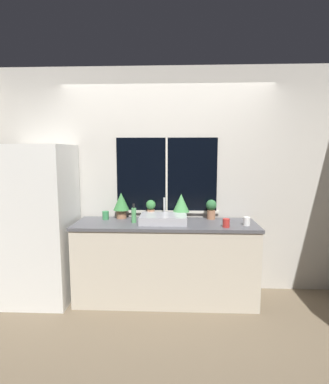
% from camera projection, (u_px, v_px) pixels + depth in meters
% --- Properties ---
extents(ground_plane, '(14.00, 14.00, 0.00)m').
position_uv_depth(ground_plane, '(164.00, 312.00, 3.21)').
color(ground_plane, brown).
extents(wall_back, '(8.00, 0.09, 2.70)m').
position_uv_depth(wall_back, '(167.00, 181.00, 3.67)').
color(wall_back, '#BCB7AD').
rests_on(wall_back, ground_plane).
extents(wall_left, '(0.06, 7.00, 2.70)m').
position_uv_depth(wall_left, '(33.00, 175.00, 4.61)').
color(wall_left, '#BCB7AD').
rests_on(wall_left, ground_plane).
extents(wall_right, '(0.06, 7.00, 2.70)m').
position_uv_depth(wall_right, '(309.00, 176.00, 4.43)').
color(wall_right, '#BCB7AD').
rests_on(wall_right, ground_plane).
extents(counter, '(2.05, 0.60, 0.91)m').
position_uv_depth(counter, '(166.00, 261.00, 3.43)').
color(counter, beige).
rests_on(counter, ground_plane).
extents(refrigerator, '(0.73, 0.70, 1.78)m').
position_uv_depth(refrigerator, '(39.00, 224.00, 3.41)').
color(refrigerator, silver).
rests_on(refrigerator, ground_plane).
extents(sink, '(0.52, 0.43, 0.25)m').
position_uv_depth(sink, '(163.00, 219.00, 3.38)').
color(sink, '#ADADB2').
rests_on(sink, counter).
extents(potted_plant_far_left, '(0.19, 0.19, 0.31)m').
position_uv_depth(potted_plant_far_left, '(121.00, 203.00, 3.59)').
color(potted_plant_far_left, '#9E6B4C').
rests_on(potted_plant_far_left, counter).
extents(potted_plant_center_left, '(0.11, 0.11, 0.22)m').
position_uv_depth(potted_plant_center_left, '(151.00, 208.00, 3.58)').
color(potted_plant_center_left, '#9E6B4C').
rests_on(potted_plant_center_left, counter).
extents(potted_plant_center_right, '(0.20, 0.20, 0.30)m').
position_uv_depth(potted_plant_center_right, '(181.00, 204.00, 3.56)').
color(potted_plant_center_right, '#9E6B4C').
rests_on(potted_plant_center_right, counter).
extents(potted_plant_far_right, '(0.12, 0.12, 0.23)m').
position_uv_depth(potted_plant_far_right, '(211.00, 208.00, 3.55)').
color(potted_plant_far_right, '#9E6B4C').
rests_on(potted_plant_far_right, counter).
extents(soap_bottle, '(0.05, 0.05, 0.21)m').
position_uv_depth(soap_bottle, '(134.00, 215.00, 3.37)').
color(soap_bottle, '#519E5B').
rests_on(soap_bottle, counter).
extents(mug_red, '(0.07, 0.07, 0.09)m').
position_uv_depth(mug_red, '(226.00, 223.00, 3.16)').
color(mug_red, '#B72D28').
rests_on(mug_red, counter).
extents(mug_white, '(0.07, 0.07, 0.09)m').
position_uv_depth(mug_white, '(247.00, 221.00, 3.24)').
color(mug_white, white).
rests_on(mug_white, counter).
extents(mug_green, '(0.08, 0.08, 0.10)m').
position_uv_depth(mug_green, '(106.00, 215.00, 3.54)').
color(mug_green, '#38844C').
rests_on(mug_green, counter).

